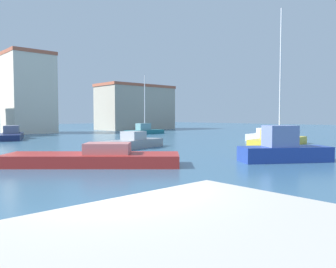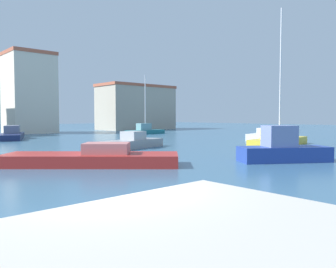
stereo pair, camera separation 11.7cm
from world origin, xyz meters
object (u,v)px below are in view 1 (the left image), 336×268
motorboat_grey_center_channel (131,143)px  motorboat_navy_mid_harbor (11,135)px  sailboat_yellow_far_right (278,139)px  sailboat_teal_distant_north (144,130)px  motorboat_red_distant_east (94,158)px  motorboat_white_near_pier (271,135)px  motorboat_blue_inner_mooring (283,149)px

motorboat_grey_center_channel → motorboat_navy_mid_harbor: bearing=100.9°
motorboat_grey_center_channel → sailboat_yellow_far_right: 12.10m
motorboat_navy_mid_harbor → sailboat_teal_distant_north: bearing=-5.2°
motorboat_navy_mid_harbor → sailboat_yellow_far_right: sailboat_yellow_far_right is taller
motorboat_red_distant_east → motorboat_white_near_pier: bearing=10.3°
motorboat_red_distant_east → sailboat_teal_distant_north: bearing=46.9°
motorboat_blue_inner_mooring → motorboat_navy_mid_harbor: size_ratio=0.66×
motorboat_blue_inner_mooring → motorboat_red_distant_east: (-8.25, 5.54, -0.30)m
motorboat_white_near_pier → sailboat_yellow_far_right: bearing=-145.0°
motorboat_blue_inner_mooring → motorboat_red_distant_east: size_ratio=0.62×
sailboat_teal_distant_north → motorboat_navy_mid_harbor: sailboat_teal_distant_north is taller
sailboat_teal_distant_north → motorboat_blue_inner_mooring: size_ratio=1.66×
motorboat_red_distant_east → motorboat_navy_mid_harbor: size_ratio=1.06×
sailboat_yellow_far_right → motorboat_grey_center_channel: bearing=148.5°
motorboat_grey_center_channel → motorboat_navy_mid_harbor: motorboat_navy_mid_harbor is taller
motorboat_grey_center_channel → sailboat_teal_distant_north: bearing=48.9°
motorboat_grey_center_channel → sailboat_yellow_far_right: size_ratio=0.56×
sailboat_teal_distant_north → motorboat_red_distant_east: sailboat_teal_distant_north is taller
motorboat_blue_inner_mooring → sailboat_yellow_far_right: 10.15m
motorboat_blue_inner_mooring → motorboat_grey_center_channel: bearing=97.9°
motorboat_blue_inner_mooring → motorboat_white_near_pier: motorboat_blue_inner_mooring is taller
motorboat_blue_inner_mooring → sailboat_yellow_far_right: sailboat_yellow_far_right is taller
motorboat_grey_center_channel → motorboat_red_distant_east: size_ratio=0.80×
motorboat_red_distant_east → sailboat_yellow_far_right: sailboat_yellow_far_right is taller
sailboat_yellow_far_right → motorboat_blue_inner_mooring: bearing=-149.0°
sailboat_teal_distant_north → sailboat_yellow_far_right: bearing=-98.6°
motorboat_grey_center_channel → motorboat_red_distant_east: bearing=-137.9°
motorboat_navy_mid_harbor → sailboat_yellow_far_right: size_ratio=0.66×
motorboat_blue_inner_mooring → motorboat_navy_mid_harbor: motorboat_blue_inner_mooring is taller
motorboat_blue_inner_mooring → motorboat_red_distant_east: bearing=146.1°
sailboat_teal_distant_north → motorboat_blue_inner_mooring: bearing=-113.8°
motorboat_white_near_pier → motorboat_navy_mid_harbor: size_ratio=1.04×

